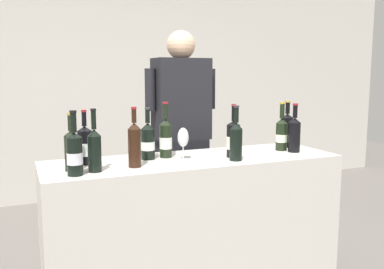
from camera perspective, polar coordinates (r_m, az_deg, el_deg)
wall_back at (r=5.05m, az=-11.44°, el=7.56°), size 8.00×0.10×2.80m
counter at (r=2.74m, az=0.27°, el=-12.78°), size 1.83×0.57×0.92m
wine_bottle_0 at (r=2.36m, az=-7.80°, el=-1.22°), size 0.07×0.07×0.34m
wine_bottle_1 at (r=3.06m, az=12.74°, el=0.70°), size 0.08×0.08×0.33m
wine_bottle_2 at (r=2.35m, az=-16.03°, el=-1.92°), size 0.07×0.07×0.31m
wine_bottle_3 at (r=2.50m, az=-14.29°, el=-1.43°), size 0.09×0.09×0.31m
wine_bottle_4 at (r=2.88m, az=13.70°, el=0.13°), size 0.08×0.08×0.32m
wine_bottle_5 at (r=2.54m, az=5.98°, el=-0.73°), size 0.08×0.08×0.33m
wine_bottle_6 at (r=2.23m, az=-15.61°, el=-2.43°), size 0.08×0.08×0.34m
wine_bottle_7 at (r=2.58m, az=-6.00°, el=-0.89°), size 0.09×0.09×0.32m
wine_bottle_8 at (r=2.29m, az=-13.06°, el=-1.88°), size 0.07×0.07×0.34m
wine_bottle_9 at (r=2.64m, az=5.62°, el=-0.62°), size 0.09×0.09×0.33m
wine_bottle_10 at (r=2.93m, az=12.02°, el=0.13°), size 0.08×0.08×0.33m
wine_bottle_11 at (r=2.62m, az=-3.58°, el=-0.45°), size 0.08×0.08×0.35m
wine_glass at (r=2.54m, az=-1.21°, el=-0.56°), size 0.07×0.07×0.20m
person_server at (r=3.29m, az=-1.46°, el=-1.84°), size 0.58×0.25×1.77m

